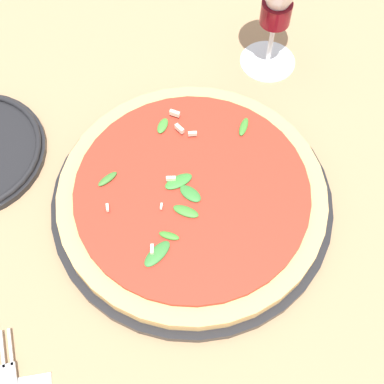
{
  "coord_description": "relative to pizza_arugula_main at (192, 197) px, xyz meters",
  "views": [
    {
      "loc": [
        -0.34,
        0.11,
        0.61
      ],
      "look_at": [
        -0.03,
        0.03,
        0.03
      ],
      "focal_mm": 50.0,
      "sensor_mm": 36.0,
      "label": 1
    }
  ],
  "objects": [
    {
      "name": "pizza_arugula_main",
      "position": [
        0.0,
        0.0,
        0.0
      ],
      "size": [
        0.36,
        0.36,
        0.05
      ],
      "color": "black",
      "rests_on": "ground_plane"
    },
    {
      "name": "wine_glass",
      "position": [
        0.21,
        -0.17,
        0.1
      ],
      "size": [
        0.08,
        0.08,
        0.17
      ],
      "color": "white",
      "rests_on": "ground_plane"
    },
    {
      "name": "ground_plane",
      "position": [
        0.03,
        -0.03,
        -0.02
      ],
      "size": [
        6.0,
        6.0,
        0.0
      ],
      "primitive_type": "plane",
      "color": "#9E7A56"
    }
  ]
}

